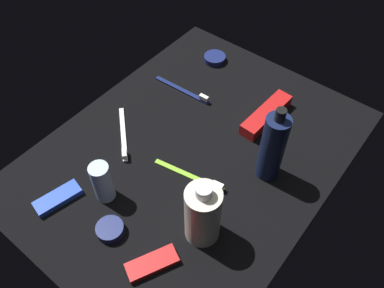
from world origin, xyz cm
name	(u,v)px	position (x,y,z in cm)	size (l,w,h in cm)	color
ground_plane	(192,153)	(0.00, 0.00, -0.60)	(84.00, 64.00, 1.20)	black
lotion_bottle	(273,147)	(-6.17, 17.54, 9.28)	(5.48, 5.48, 20.86)	#141E42
bodywash_bottle	(203,214)	(15.62, 15.10, 7.61)	(7.30, 7.30, 16.95)	silver
deodorant_stick	(102,182)	(21.80, -7.40, 5.23)	(4.34, 4.34, 10.46)	silver
toothbrush_lime	(193,176)	(5.97, 5.03, 0.61)	(4.36, 17.93, 2.10)	#8CD133
toothbrush_white	(123,136)	(7.19, -16.41, 0.61)	(12.93, 14.18, 2.10)	white
toothbrush_navy	(185,91)	(-15.42, -14.74, 0.61)	(2.01, 18.04, 2.10)	navy
toothpaste_box_red	(266,115)	(-20.64, 8.30, 1.60)	(17.60, 4.40, 3.20)	red
snack_bar_red	(152,263)	(27.52, 11.73, 0.75)	(10.40, 4.00, 1.50)	red
snack_bar_blue	(58,198)	(29.34, -14.83, 0.75)	(10.40, 4.00, 1.50)	blue
cream_tin_left	(215,58)	(-31.72, -16.48, 0.87)	(6.47, 6.47, 1.74)	navy
cream_tin_right	(110,229)	(27.58, -0.08, 1.03)	(5.87, 5.87, 2.06)	navy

